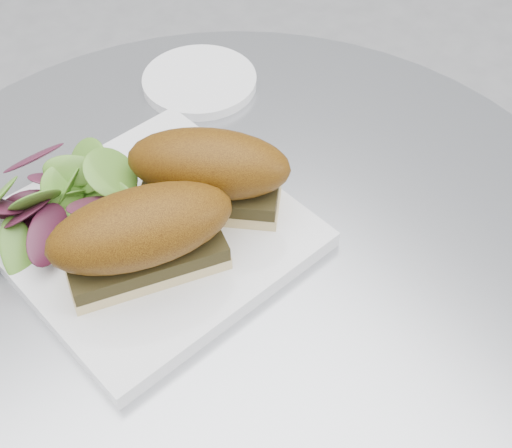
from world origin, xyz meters
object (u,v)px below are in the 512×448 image
Objects in this scene: plate at (150,233)px; sandwich_right at (209,171)px; sandwich_left at (142,235)px; saucer at (200,81)px.

plate is 1.63× the size of sandwich_right.
sandwich_left is 0.09m from sandwich_right.
sandwich_right reaches higher than plate.
sandwich_right is at bearing -12.31° from plate.
sandwich_right is at bearing -122.32° from saucer.
sandwich_left is at bearing -134.48° from saucer.
sandwich_right is 1.15× the size of saucer.
sandwich_right reaches higher than saucer.
plate is 0.07m from sandwich_left.
saucer is at bearing 103.15° from sandwich_right.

